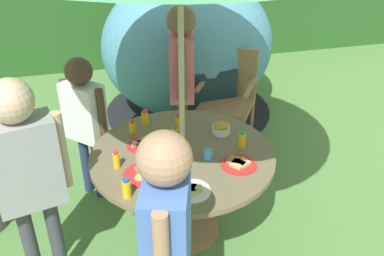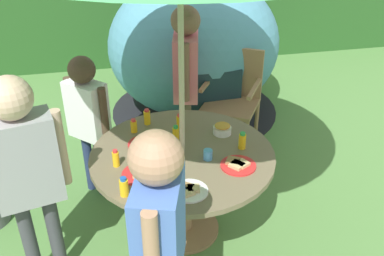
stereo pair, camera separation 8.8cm
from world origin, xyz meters
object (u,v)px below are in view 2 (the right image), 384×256
juice_bottle_mid_left (242,141)px  juice_bottle_mid_right (134,126)px  child_in_pink_shirt (186,67)px  child_in_grey_shirt (24,161)px  dome_tent (194,47)px  snack_bowl (222,129)px  plate_back_edge (189,190)px  juice_bottle_front_edge (116,158)px  child_in_blue_shirt (160,228)px  cup_near (208,155)px  wooden_chair (233,94)px  juice_bottle_near_right (147,117)px  garden_table (183,170)px  juice_bottle_spot_a (176,133)px  plate_near_left (238,165)px  plate_far_left (143,173)px  child_in_white_shirt (87,110)px  plate_center_back (144,143)px  juice_bottle_center_front (124,187)px  juice_bottle_far_right (180,122)px

juice_bottle_mid_left → juice_bottle_mid_right: size_ratio=1.17×
child_in_pink_shirt → child_in_grey_shirt: child_in_pink_shirt is taller
dome_tent → snack_bowl: bearing=-98.6°
plate_back_edge → juice_bottle_front_edge: size_ratio=1.86×
snack_bowl → plate_back_edge: 0.72m
child_in_blue_shirt → snack_bowl: 1.29m
juice_bottle_front_edge → cup_near: size_ratio=1.71×
wooden_chair → child_in_grey_shirt: child_in_grey_shirt is taller
juice_bottle_near_right → garden_table: bearing=-67.8°
garden_table → juice_bottle_spot_a: size_ratio=11.11×
plate_near_left → juice_bottle_mid_right: 0.85m
plate_far_left → cup_near: size_ratio=3.62×
child_in_white_shirt → garden_table: bearing=0.0°
juice_bottle_mid_right → juice_bottle_front_edge: (-0.15, -0.41, 0.01)m
plate_center_back → child_in_grey_shirt: bearing=-151.8°
child_in_blue_shirt → juice_bottle_near_right: bearing=13.0°
garden_table → dome_tent: (0.50, 1.92, 0.20)m
plate_far_left → dome_tent: bearing=69.3°
snack_bowl → cup_near: bearing=-121.1°
child_in_white_shirt → snack_bowl: child_in_white_shirt is taller
plate_far_left → cup_near: (0.44, 0.08, 0.02)m
juice_bottle_near_right → juice_bottle_mid_right: 0.15m
child_in_white_shirt → child_in_grey_shirt: child_in_grey_shirt is taller
child_in_white_shirt → plate_center_back: (0.38, -0.46, -0.06)m
child_in_white_shirt → juice_bottle_front_edge: size_ratio=9.97×
plate_near_left → juice_bottle_spot_a: juice_bottle_spot_a is taller
wooden_chair → juice_bottle_spot_a: wooden_chair is taller
garden_table → plate_back_edge: 0.45m
child_in_grey_shirt → juice_bottle_mid_left: (1.38, 0.20, -0.17)m
garden_table → plate_far_left: bearing=-146.7°
juice_bottle_front_edge → child_in_blue_shirt: bearing=-79.2°
plate_near_left → cup_near: 0.21m
dome_tent → juice_bottle_mid_left: size_ratio=15.80×
snack_bowl → juice_bottle_mid_left: juice_bottle_mid_left is taller
child_in_pink_shirt → juice_bottle_front_edge: child_in_pink_shirt is taller
juice_bottle_front_edge → juice_bottle_mid_right: bearing=69.5°
juice_bottle_front_edge → snack_bowl: bearing=17.8°
juice_bottle_near_right → plate_center_back: bearing=-101.2°
juice_bottle_near_right → juice_bottle_center_front: 0.86m
dome_tent → plate_center_back: bearing=-116.0°
child_in_pink_shirt → juice_bottle_near_right: size_ratio=11.65×
plate_center_back → juice_bottle_far_right: size_ratio=1.80×
juice_bottle_near_right → juice_bottle_mid_right: size_ratio=1.17×
cup_near → plate_far_left: bearing=-169.6°
dome_tent → child_in_white_shirt: bearing=-134.1°
juice_bottle_near_right → plate_near_left: bearing=-53.4°
child_in_grey_shirt → child_in_blue_shirt: child_in_grey_shirt is taller
child_in_blue_shirt → plate_far_left: child_in_blue_shirt is taller
garden_table → plate_back_edge: size_ratio=5.59×
cup_near → juice_bottle_mid_right: bearing=134.0°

